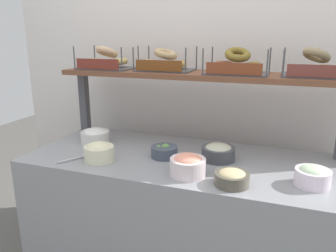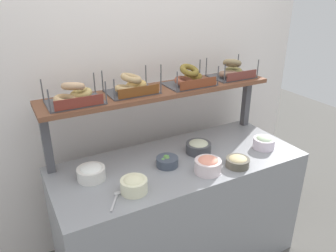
{
  "view_description": "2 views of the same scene",
  "coord_description": "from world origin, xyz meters",
  "px_view_note": "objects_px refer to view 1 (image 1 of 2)",
  "views": [
    {
      "loc": [
        0.48,
        -1.59,
        1.49
      ],
      "look_at": [
        -0.09,
        0.0,
        1.02
      ],
      "focal_mm": 35.25,
      "sensor_mm": 36.0,
      "label": 1
    },
    {
      "loc": [
        -0.98,
        -1.65,
        1.95
      ],
      "look_at": [
        -0.06,
        0.04,
        1.1
      ],
      "focal_mm": 34.96,
      "sensor_mm": 36.0,
      "label": 2
    }
  ],
  "objects_px": {
    "bagel_basket_plain": "(107,61)",
    "bowl_cream_cheese": "(95,136)",
    "bowl_scallion_spread": "(313,176)",
    "serving_spoon_near_plate": "(79,157)",
    "bowl_lox_spread": "(188,165)",
    "bowl_veggie_mix": "(164,151)",
    "bagel_basket_cinnamon_raisin": "(237,65)",
    "bowl_hummus": "(232,178)",
    "bagel_basket_everything": "(315,67)",
    "bowl_potato_salad": "(99,152)",
    "bowl_tuna_salad": "(218,152)",
    "bagel_basket_sesame": "(165,63)"
  },
  "relations": [
    {
      "from": "bagel_basket_sesame",
      "to": "bowl_veggie_mix",
      "type": "bearing_deg",
      "value": -70.87
    },
    {
      "from": "bowl_cream_cheese",
      "to": "bowl_potato_salad",
      "type": "bearing_deg",
      "value": -54.6
    },
    {
      "from": "bowl_potato_salad",
      "to": "bagel_basket_everything",
      "type": "bearing_deg",
      "value": 24.23
    },
    {
      "from": "bowl_scallion_spread",
      "to": "bagel_basket_cinnamon_raisin",
      "type": "distance_m",
      "value": 0.71
    },
    {
      "from": "bagel_basket_plain",
      "to": "bagel_basket_everything",
      "type": "bearing_deg",
      "value": 0.94
    },
    {
      "from": "bagel_basket_cinnamon_raisin",
      "to": "bowl_hummus",
      "type": "bearing_deg",
      "value": -81.17
    },
    {
      "from": "bowl_tuna_salad",
      "to": "serving_spoon_near_plate",
      "type": "height_order",
      "value": "bowl_tuna_salad"
    },
    {
      "from": "bowl_tuna_salad",
      "to": "bowl_cream_cheese",
      "type": "bearing_deg",
      "value": 178.38
    },
    {
      "from": "bowl_scallion_spread",
      "to": "serving_spoon_near_plate",
      "type": "relative_size",
      "value": 0.99
    },
    {
      "from": "bowl_scallion_spread",
      "to": "bowl_lox_spread",
      "type": "relative_size",
      "value": 0.9
    },
    {
      "from": "bowl_hummus",
      "to": "bagel_basket_cinnamon_raisin",
      "type": "relative_size",
      "value": 0.45
    },
    {
      "from": "bowl_potato_salad",
      "to": "bowl_tuna_salad",
      "type": "distance_m",
      "value": 0.63
    },
    {
      "from": "bagel_basket_plain",
      "to": "bagel_basket_everything",
      "type": "distance_m",
      "value": 1.2
    },
    {
      "from": "bowl_cream_cheese",
      "to": "bagel_basket_cinnamon_raisin",
      "type": "bearing_deg",
      "value": 13.26
    },
    {
      "from": "bowl_potato_salad",
      "to": "bowl_scallion_spread",
      "type": "relative_size",
      "value": 1.02
    },
    {
      "from": "bowl_potato_salad",
      "to": "bagel_basket_everything",
      "type": "height_order",
      "value": "bagel_basket_everything"
    },
    {
      "from": "bowl_veggie_mix",
      "to": "bagel_basket_cinnamon_raisin",
      "type": "bearing_deg",
      "value": 39.92
    },
    {
      "from": "bowl_scallion_spread",
      "to": "bagel_basket_everything",
      "type": "relative_size",
      "value": 0.48
    },
    {
      "from": "bowl_potato_salad",
      "to": "bowl_scallion_spread",
      "type": "height_order",
      "value": "bowl_potato_salad"
    },
    {
      "from": "serving_spoon_near_plate",
      "to": "bagel_basket_cinnamon_raisin",
      "type": "relative_size",
      "value": 0.46
    },
    {
      "from": "bowl_hummus",
      "to": "bowl_tuna_salad",
      "type": "bearing_deg",
      "value": 112.59
    },
    {
      "from": "serving_spoon_near_plate",
      "to": "bagel_basket_cinnamon_raisin",
      "type": "distance_m",
      "value": 0.99
    },
    {
      "from": "bowl_potato_salad",
      "to": "bagel_basket_cinnamon_raisin",
      "type": "relative_size",
      "value": 0.46
    },
    {
      "from": "bowl_lox_spread",
      "to": "bagel_basket_sesame",
      "type": "xyz_separation_m",
      "value": [
        -0.29,
        0.49,
        0.42
      ]
    },
    {
      "from": "bowl_tuna_salad",
      "to": "bowl_hummus",
      "type": "xyz_separation_m",
      "value": [
        0.12,
        -0.28,
        -0.01
      ]
    },
    {
      "from": "bowl_tuna_salad",
      "to": "bowl_veggie_mix",
      "type": "xyz_separation_m",
      "value": [
        -0.28,
        -0.06,
        -0.01
      ]
    },
    {
      "from": "bowl_lox_spread",
      "to": "bowl_cream_cheese",
      "type": "height_order",
      "value": "bowl_lox_spread"
    },
    {
      "from": "bowl_hummus",
      "to": "bagel_basket_everything",
      "type": "relative_size",
      "value": 0.48
    },
    {
      "from": "serving_spoon_near_plate",
      "to": "bowl_potato_salad",
      "type": "bearing_deg",
      "value": 6.43
    },
    {
      "from": "bowl_potato_salad",
      "to": "bowl_lox_spread",
      "type": "xyz_separation_m",
      "value": [
        0.49,
        -0.02,
        0.0
      ]
    },
    {
      "from": "serving_spoon_near_plate",
      "to": "bagel_basket_cinnamon_raisin",
      "type": "xyz_separation_m",
      "value": [
        0.74,
        0.45,
        0.47
      ]
    },
    {
      "from": "bagel_basket_everything",
      "to": "bagel_basket_sesame",
      "type": "bearing_deg",
      "value": 179.49
    },
    {
      "from": "bowl_scallion_spread",
      "to": "bagel_basket_everything",
      "type": "height_order",
      "value": "bagel_basket_everything"
    },
    {
      "from": "bagel_basket_plain",
      "to": "bagel_basket_sesame",
      "type": "height_order",
      "value": "bagel_basket_plain"
    },
    {
      "from": "bowl_tuna_salad",
      "to": "bowl_cream_cheese",
      "type": "xyz_separation_m",
      "value": [
        -0.76,
        0.02,
        0.0
      ]
    },
    {
      "from": "bowl_veggie_mix",
      "to": "bagel_basket_cinnamon_raisin",
      "type": "xyz_separation_m",
      "value": [
        0.32,
        0.27,
        0.45
      ]
    },
    {
      "from": "serving_spoon_near_plate",
      "to": "bagel_basket_sesame",
      "type": "relative_size",
      "value": 0.47
    },
    {
      "from": "bowl_lox_spread",
      "to": "bowl_scallion_spread",
      "type": "bearing_deg",
      "value": 8.38
    },
    {
      "from": "serving_spoon_near_plate",
      "to": "bagel_basket_everything",
      "type": "distance_m",
      "value": 1.32
    },
    {
      "from": "bowl_cream_cheese",
      "to": "bowl_hummus",
      "type": "relative_size",
      "value": 1.12
    },
    {
      "from": "bowl_hummus",
      "to": "bagel_basket_sesame",
      "type": "relative_size",
      "value": 0.47
    },
    {
      "from": "bowl_potato_salad",
      "to": "bowl_scallion_spread",
      "type": "bearing_deg",
      "value": 3.12
    },
    {
      "from": "bagel_basket_plain",
      "to": "bowl_cream_cheese",
      "type": "bearing_deg",
      "value": -87.96
    },
    {
      "from": "bowl_veggie_mix",
      "to": "bagel_basket_cinnamon_raisin",
      "type": "relative_size",
      "value": 0.43
    },
    {
      "from": "bowl_cream_cheese",
      "to": "bowl_veggie_mix",
      "type": "xyz_separation_m",
      "value": [
        0.48,
        -0.08,
        -0.01
      ]
    },
    {
      "from": "bagel_basket_cinnamon_raisin",
      "to": "bagel_basket_everything",
      "type": "distance_m",
      "value": 0.39
    },
    {
      "from": "bowl_cream_cheese",
      "to": "bagel_basket_sesame",
      "type": "bearing_deg",
      "value": 30.29
    },
    {
      "from": "bagel_basket_plain",
      "to": "bagel_basket_sesame",
      "type": "xyz_separation_m",
      "value": [
        0.38,
        0.03,
        -0.0
      ]
    },
    {
      "from": "bowl_cream_cheese",
      "to": "bagel_basket_plain",
      "type": "distance_m",
      "value": 0.47
    },
    {
      "from": "bagel_basket_sesame",
      "to": "bowl_scallion_spread",
      "type": "bearing_deg",
      "value": -26.12
    }
  ]
}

